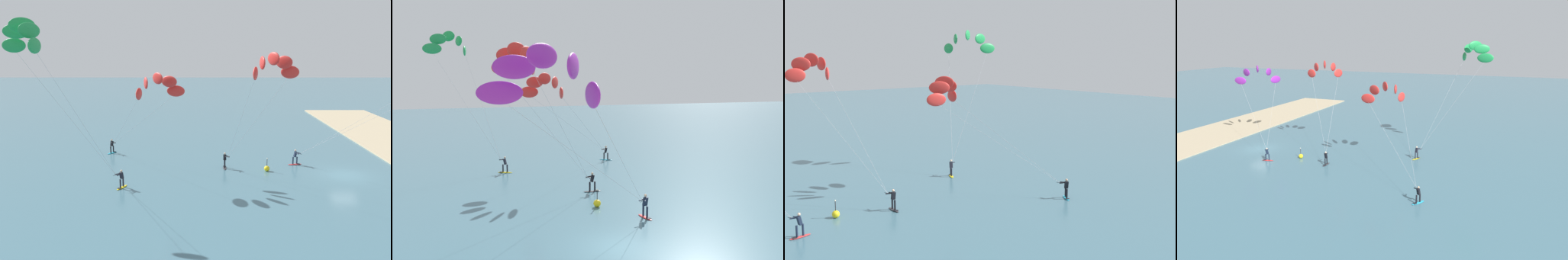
# 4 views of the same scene
# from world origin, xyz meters

# --- Properties ---
(ground_plane) EXTENTS (240.00, 240.00, 0.00)m
(ground_plane) POSITION_xyz_m (0.00, 0.00, 0.00)
(ground_plane) COLOR #426B7A
(kitesurfer_mid_water) EXTENTS (9.08, 6.03, 12.05)m
(kitesurfer_mid_water) POSITION_xyz_m (-4.01, 8.42, 10.43)
(kitesurfer_mid_water) COLOR #333338
(kitesurfer_mid_water) RESTS_ON ground
(kitesurfer_far_out) EXTENTS (8.33, 8.67, 14.57)m
(kitesurfer_far_out) POSITION_xyz_m (-8.43, 26.93, 12.80)
(kitesurfer_far_out) COLOR yellow
(kitesurfer_far_out) RESTS_ON ground
(kitesurfer_downwind) EXTENTS (11.43, 9.41, 10.07)m
(kitesurfer_downwind) POSITION_xyz_m (0.20, 18.54, 8.51)
(kitesurfer_downwind) COLOR #23ADD1
(kitesurfer_downwind) RESTS_ON ground
(marker_buoy) EXTENTS (0.56, 0.56, 1.38)m
(marker_buoy) POSITION_xyz_m (1.36, 7.50, 0.30)
(marker_buoy) COLOR yellow
(marker_buoy) RESTS_ON ground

